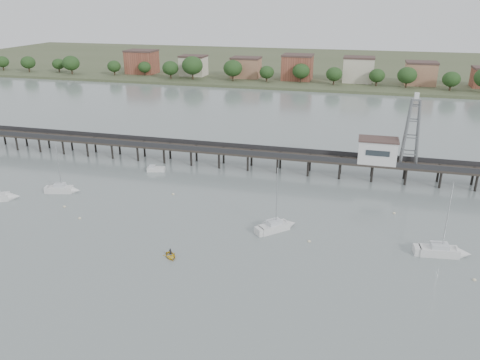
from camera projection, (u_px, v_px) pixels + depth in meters
The scene contains 13 objects.
ground_plane at pixel (160, 336), 55.50m from camera, with size 500.00×500.00×0.00m, color slate.
pier at pixel (264, 154), 108.19m from camera, with size 150.00×5.00×5.50m.
pier_building at pixel (377, 150), 101.25m from camera, with size 8.40×5.40×5.30m.
lattice_tower at pixel (412, 133), 98.10m from camera, with size 3.20×3.20×15.50m.
sailboat_a at pixel (0, 197), 92.70m from camera, with size 8.31×5.93×13.48m.
sailboat_d at pixel (447, 252), 72.71m from camera, with size 8.05×3.20×12.98m.
sailboat_b at pixel (65, 190), 96.32m from camera, with size 6.77×3.45×10.92m.
sailboat_c at pixel (279, 226), 80.91m from camera, with size 6.66×6.55×12.05m.
white_tender at pixel (156, 169), 108.24m from camera, with size 4.33×2.57×1.58m.
yellow_dinghy at pixel (171, 257), 72.48m from camera, with size 1.99×0.58×2.79m, color gold.
dinghy_occupant at pixel (171, 257), 72.48m from camera, with size 0.46×1.27×0.31m, color black.
mooring_buoys at pixel (237, 222), 83.52m from camera, with size 71.90×20.82×0.39m.
far_shore at pixel (329, 65), 270.97m from camera, with size 500.00×170.00×10.40m.
Camera 1 is at (20.63, -41.05, 37.51)m, focal length 35.00 mm.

